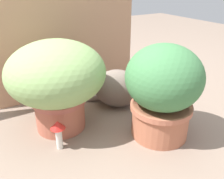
# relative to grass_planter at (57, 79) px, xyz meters

# --- Properties ---
(ground_plane) EXTENTS (6.00, 6.00, 0.00)m
(ground_plane) POSITION_rel_grass_planter_xyz_m (0.16, -0.14, -0.26)
(ground_plane) COLOR #826E5F
(cardboard_backdrop) EXTENTS (0.90, 0.03, 0.77)m
(cardboard_backdrop) POSITION_rel_grass_planter_xyz_m (0.19, 0.35, 0.13)
(cardboard_backdrop) COLOR tan
(cardboard_backdrop) RESTS_ON ground
(grass_planter) EXTENTS (0.45, 0.45, 0.44)m
(grass_planter) POSITION_rel_grass_planter_xyz_m (0.00, 0.00, 0.00)
(grass_planter) COLOR #AD5B46
(grass_planter) RESTS_ON ground
(leafy_planter) EXTENTS (0.34, 0.34, 0.44)m
(leafy_planter) POSITION_rel_grass_planter_xyz_m (0.38, -0.30, -0.02)
(leafy_planter) COLOR #B06448
(leafy_planter) RESTS_ON ground
(cat) EXTENTS (0.32, 0.32, 0.32)m
(cat) POSITION_rel_grass_planter_xyz_m (0.36, 0.03, -0.14)
(cat) COLOR #75675D
(cat) RESTS_ON ground
(mushroom_ornament_red) EXTENTS (0.06, 0.06, 0.14)m
(mushroom_ornament_red) POSITION_rel_grass_planter_xyz_m (-0.07, -0.16, -0.16)
(mushroom_ornament_red) COLOR silver
(mushroom_ornament_red) RESTS_ON ground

